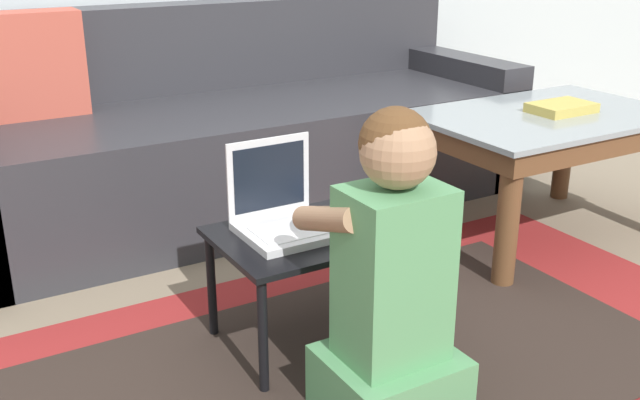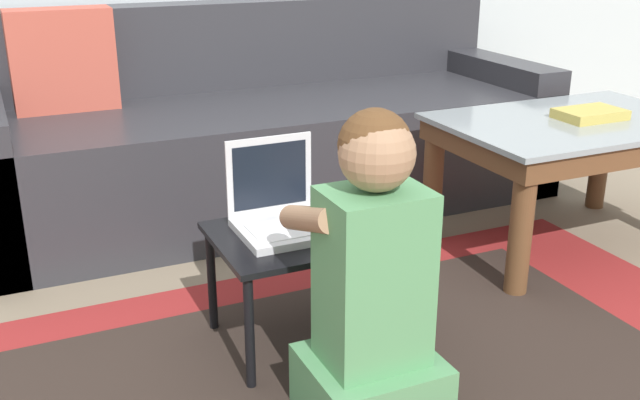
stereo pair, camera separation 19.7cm
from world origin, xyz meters
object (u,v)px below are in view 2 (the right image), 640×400
(couch, at_px, (265,136))
(coffee_table, at_px, (572,141))
(laptop, at_px, (282,216))
(person_seated, at_px, (372,290))
(book_on_table, at_px, (590,114))
(computer_mouse, at_px, (353,218))
(laptop_desk, at_px, (313,244))

(couch, xyz_separation_m, coffee_table, (0.79, -0.84, 0.10))
(coffee_table, xyz_separation_m, laptop, (-1.13, -0.19, -0.02))
(couch, xyz_separation_m, person_seated, (-0.29, -1.44, 0.05))
(laptop, height_order, person_seated, person_seated)
(laptop, xyz_separation_m, book_on_table, (1.17, 0.17, 0.11))
(person_seated, bearing_deg, computer_mouse, 69.33)
(laptop, distance_m, person_seated, 0.41)
(laptop_desk, bearing_deg, person_seated, -93.85)
(couch, relative_size, coffee_table, 2.52)
(computer_mouse, bearing_deg, couch, 81.82)
(couch, xyz_separation_m, computer_mouse, (-0.16, -1.08, 0.07))
(computer_mouse, height_order, book_on_table, book_on_table)
(laptop, height_order, computer_mouse, laptop)
(couch, distance_m, person_seated, 1.47)
(couch, distance_m, book_on_table, 1.22)
(computer_mouse, xyz_separation_m, person_seated, (-0.13, -0.36, -0.02))
(laptop, bearing_deg, person_seated, -83.33)
(laptop_desk, relative_size, person_seated, 0.71)
(couch, bearing_deg, coffee_table, -46.74)
(couch, distance_m, computer_mouse, 1.09)
(laptop, relative_size, computer_mouse, 2.21)
(person_seated, relative_size, book_on_table, 3.32)
(laptop_desk, height_order, laptop, laptop)
(couch, bearing_deg, computer_mouse, -98.18)
(couch, relative_size, book_on_table, 10.19)
(laptop, distance_m, computer_mouse, 0.19)
(couch, bearing_deg, person_seated, -101.39)
(laptop, relative_size, book_on_table, 1.08)
(coffee_table, distance_m, person_seated, 1.23)
(laptop, height_order, book_on_table, laptop)
(laptop, distance_m, book_on_table, 1.19)
(book_on_table, bearing_deg, coffee_table, 158.67)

